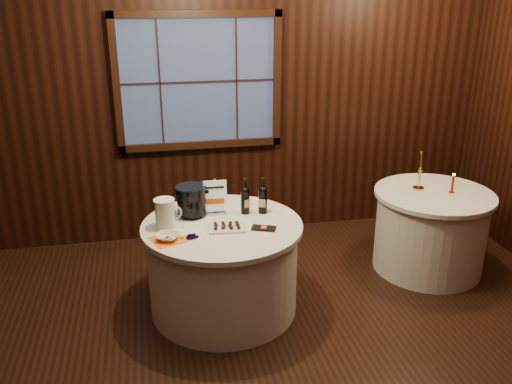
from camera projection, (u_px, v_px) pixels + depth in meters
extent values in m
cube|color=black|center=(199.00, 96.00, 5.39)|extent=(6.00, 0.02, 3.00)
cube|color=navy|center=(199.00, 82.00, 5.31)|extent=(1.50, 0.01, 1.20)
cylinder|color=white|center=(223.00, 269.00, 4.43)|extent=(1.20, 1.20, 0.73)
cylinder|color=white|center=(222.00, 226.00, 4.29)|extent=(1.28, 1.28, 0.04)
cylinder|color=white|center=(430.00, 233.00, 5.07)|extent=(1.00, 1.00, 0.73)
cylinder|color=white|center=(435.00, 194.00, 4.94)|extent=(1.08, 1.08, 0.04)
cube|color=#AEAEB4|center=(215.00, 213.00, 4.47)|extent=(0.16, 0.09, 0.02)
cube|color=#AEAEB4|center=(215.00, 195.00, 4.42)|extent=(0.02, 0.02, 0.29)
cube|color=white|center=(215.00, 196.00, 4.41)|extent=(0.19, 0.01, 0.27)
cylinder|color=black|center=(245.00, 202.00, 4.45)|extent=(0.07, 0.07, 0.19)
sphere|color=black|center=(245.00, 191.00, 4.41)|extent=(0.07, 0.07, 0.07)
cylinder|color=black|center=(245.00, 185.00, 4.39)|extent=(0.03, 0.03, 0.09)
cylinder|color=black|center=(245.00, 180.00, 4.38)|extent=(0.03, 0.03, 0.02)
cube|color=beige|center=(246.00, 204.00, 4.41)|extent=(0.05, 0.02, 0.07)
cylinder|color=black|center=(263.00, 202.00, 4.46)|extent=(0.07, 0.07, 0.20)
sphere|color=black|center=(263.00, 191.00, 4.42)|extent=(0.07, 0.07, 0.07)
cylinder|color=black|center=(263.00, 184.00, 4.40)|extent=(0.03, 0.03, 0.09)
cylinder|color=black|center=(263.00, 179.00, 4.39)|extent=(0.03, 0.03, 0.02)
cube|color=beige|center=(264.00, 203.00, 4.42)|extent=(0.05, 0.02, 0.07)
cylinder|color=black|center=(192.00, 214.00, 4.42)|extent=(0.18, 0.18, 0.03)
cylinder|color=black|center=(191.00, 201.00, 4.38)|extent=(0.23, 0.23, 0.20)
cylinder|color=black|center=(191.00, 188.00, 4.34)|extent=(0.25, 0.25, 0.02)
cube|color=silver|center=(227.00, 228.00, 4.19)|extent=(0.30, 0.21, 0.02)
cube|color=black|center=(264.00, 228.00, 4.19)|extent=(0.21, 0.15, 0.02)
cylinder|color=#3A2D15|center=(184.00, 237.00, 4.02)|extent=(0.06, 0.01, 0.03)
cylinder|color=white|center=(165.00, 214.00, 4.19)|extent=(0.15, 0.15, 0.22)
cylinder|color=white|center=(164.00, 200.00, 4.14)|extent=(0.16, 0.16, 0.01)
torus|color=white|center=(175.00, 212.00, 4.20)|extent=(0.11, 0.03, 0.11)
cube|color=orange|center=(168.00, 240.00, 4.01)|extent=(0.30, 0.30, 0.00)
imported|color=silver|center=(168.00, 237.00, 4.00)|extent=(0.21, 0.21, 0.04)
cylinder|color=gold|center=(418.00, 188.00, 5.00)|extent=(0.11, 0.11, 0.02)
cylinder|color=gold|center=(420.00, 171.00, 4.94)|extent=(0.02, 0.02, 0.32)
cylinder|color=gold|center=(422.00, 152.00, 4.88)|extent=(0.05, 0.05, 0.03)
cylinder|color=gold|center=(451.00, 193.00, 4.90)|extent=(0.05, 0.05, 0.01)
cylinder|color=#A0100C|center=(453.00, 184.00, 4.87)|extent=(0.02, 0.02, 0.16)
sphere|color=#FFB23F|center=(454.00, 175.00, 4.84)|extent=(0.02, 0.02, 0.02)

